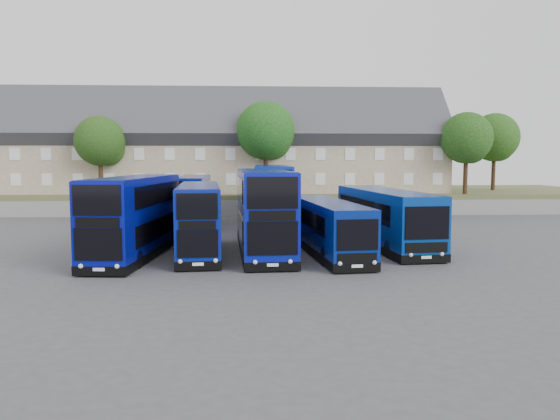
{
  "coord_description": "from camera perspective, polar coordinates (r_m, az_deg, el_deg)",
  "views": [
    {
      "loc": [
        0.7,
        -28.67,
        5.46
      ],
      "look_at": [
        2.46,
        6.4,
        2.2
      ],
      "focal_mm": 35.0,
      "sensor_mm": 36.0,
      "label": 1
    }
  ],
  "objects": [
    {
      "name": "ground",
      "position": [
        29.2,
        -4.21,
        -5.49
      ],
      "size": [
        120.0,
        120.0,
        0.0
      ],
      "primitive_type": "plane",
      "color": "#404044",
      "rests_on": "ground"
    },
    {
      "name": "retaining_wall",
      "position": [
        52.89,
        -3.62,
        0.18
      ],
      "size": [
        70.0,
        0.4,
        1.5
      ],
      "primitive_type": "cube",
      "color": "slate",
      "rests_on": "ground"
    },
    {
      "name": "earth_bank",
      "position": [
        62.84,
        -3.5,
        1.22
      ],
      "size": [
        80.0,
        20.0,
        2.0
      ],
      "primitive_type": "cube",
      "color": "#535932",
      "rests_on": "ground"
    },
    {
      "name": "terrace_row",
      "position": [
        58.8,
        -6.52,
        6.38
      ],
      "size": [
        48.0,
        10.4,
        11.2
      ],
      "color": "tan",
      "rests_on": "earth_bank"
    },
    {
      "name": "dd_front_left",
      "position": [
        31.61,
        -14.96,
        -0.81
      ],
      "size": [
        3.56,
        11.4,
        4.46
      ],
      "rotation": [
        0.0,
        0.0,
        -0.09
      ],
      "color": "#070E89",
      "rests_on": "ground"
    },
    {
      "name": "dd_front_mid",
      "position": [
        31.55,
        -8.46,
        -1.13
      ],
      "size": [
        3.11,
        10.19,
        3.99
      ],
      "rotation": [
        0.0,
        0.0,
        0.08
      ],
      "color": "navy",
      "rests_on": "ground"
    },
    {
      "name": "dd_front_right",
      "position": [
        32.02,
        -1.74,
        -0.25
      ],
      "size": [
        3.41,
        12.21,
        4.8
      ],
      "rotation": [
        0.0,
        0.0,
        0.05
      ],
      "color": "#081497",
      "rests_on": "ground"
    },
    {
      "name": "dd_rear_left",
      "position": [
        45.51,
        -9.09,
        0.85
      ],
      "size": [
        2.49,
        10.22,
        4.04
      ],
      "rotation": [
        0.0,
        0.0,
        0.01
      ],
      "color": "navy",
      "rests_on": "ground"
    },
    {
      "name": "dd_rear_right",
      "position": [
        44.48,
        -0.83,
        1.39
      ],
      "size": [
        2.94,
        12.42,
        4.93
      ],
      "rotation": [
        0.0,
        0.0,
        -0.01
      ],
      "color": "#0923A6",
      "rests_on": "ground"
    },
    {
      "name": "coach_east_a",
      "position": [
        31.47,
        5.16,
        -1.96
      ],
      "size": [
        3.49,
        11.36,
        3.06
      ],
      "rotation": [
        0.0,
        0.0,
        0.1
      ],
      "color": "navy",
      "rests_on": "ground"
    },
    {
      "name": "coach_east_b",
      "position": [
        35.12,
        10.88,
        -0.88
      ],
      "size": [
        4.01,
        13.13,
        3.54
      ],
      "rotation": [
        0.0,
        0.0,
        0.1
      ],
      "color": "navy",
      "rests_on": "ground"
    },
    {
      "name": "tree_west",
      "position": [
        55.73,
        -18.13,
        6.68
      ],
      "size": [
        4.8,
        4.8,
        7.65
      ],
      "color": "#382314",
      "rests_on": "earth_bank"
    },
    {
      "name": "tree_mid",
      "position": [
        54.35,
        -1.36,
        8.05
      ],
      "size": [
        5.76,
        5.76,
        9.18
      ],
      "color": "#382314",
      "rests_on": "earth_bank"
    },
    {
      "name": "tree_east",
      "position": [
        57.92,
        19.01,
        6.92
      ],
      "size": [
        5.12,
        5.12,
        8.16
      ],
      "color": "#382314",
      "rests_on": "earth_bank"
    },
    {
      "name": "tree_far",
      "position": [
        66.72,
        21.59,
        6.88
      ],
      "size": [
        5.44,
        5.44,
        8.67
      ],
      "color": "#382314",
      "rests_on": "earth_bank"
    }
  ]
}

